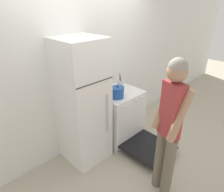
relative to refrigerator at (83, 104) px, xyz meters
The scene contains 8 objects.
ground_plane 1.07m from the refrigerator, 34.99° to the left, with size 14.00×14.00×0.00m, color #B2A893.
wall_back 0.64m from the refrigerator, 37.59° to the left, with size 10.00×0.06×2.55m.
refrigerator is the anchor object (origin of this frame).
stove_range 0.88m from the refrigerator, ahead, with size 0.74×1.34×0.89m.
dutch_oven_pot 0.58m from the refrigerator, 14.54° to the right, with size 0.26×0.21×0.20m.
tea_kettle 0.59m from the refrigerator, 10.70° to the left, with size 0.21×0.17×0.21m.
utensil_jar 0.92m from the refrigerator, ahead, with size 0.11×0.11×0.27m.
person 1.26m from the refrigerator, 77.03° to the right, with size 0.37×0.43×1.78m.
Camera 1 is at (-1.92, -2.40, 2.26)m, focal length 32.00 mm.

